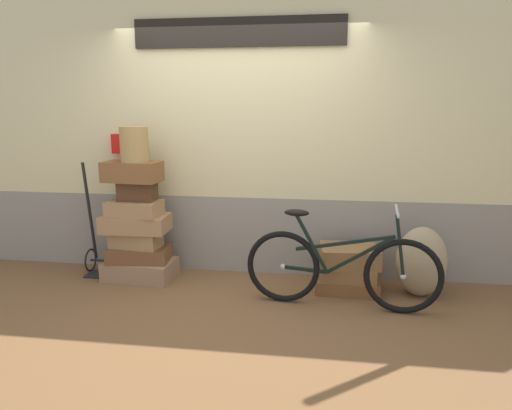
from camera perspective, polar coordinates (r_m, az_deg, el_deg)
The scene contains 16 objects.
ground at distance 4.44m, azimuth -3.79°, elevation -11.64°, with size 10.17×5.20×0.06m, color brown.
station_building at distance 4.91m, azimuth -1.83°, elevation 8.41°, with size 8.17×0.74×2.88m.
suitcase_0 at distance 5.03m, azimuth -13.81°, elevation -7.54°, with size 0.69×0.43×0.19m, color #937051.
suitcase_1 at distance 4.98m, azimuth -13.90°, elevation -5.72°, with size 0.61×0.37×0.14m, color brown.
suitcase_2 at distance 4.94m, azimuth -14.29°, elevation -4.05°, with size 0.49×0.27×0.16m, color #9E754C.
suitcase_3 at distance 4.91m, azimuth -14.32°, elevation -2.14°, with size 0.65×0.39×0.17m, color #9E754C.
suitcase_4 at distance 4.85m, azimuth -14.47°, elevation -0.39°, with size 0.52×0.31×0.15m, color #9E754C.
suitcase_5 at distance 4.82m, azimuth -14.15°, elevation 1.63°, with size 0.36×0.21×0.19m, color #4C2D19.
suitcase_6 at distance 4.81m, azimuth -14.74°, elevation 3.92°, with size 0.55×0.31×0.20m, color brown.
suitcase_7 at distance 4.69m, azimuth 11.03°, elevation -9.30°, with size 0.59×0.44×0.12m, color brown.
suitcase_8 at distance 4.63m, azimuth 11.21°, elevation -7.92°, with size 0.51×0.38×0.13m, color olive.
suitcase_9 at distance 4.60m, azimuth 11.19°, elevation -6.03°, with size 0.54×0.42×0.18m, color olive.
wicker_basket at distance 4.76m, azimuth -14.51°, elevation 7.13°, with size 0.27×0.27×0.34m, color #A8844C.
luggage_trolley at distance 5.22m, azimuth -17.53°, elevation -4.86°, with size 0.45×0.34×1.18m.
burlap_sack at distance 4.65m, azimuth 19.33°, elevation -6.48°, with size 0.46×0.39×0.66m, color #9E8966.
bicycle at distance 4.19m, azimuth 10.20°, elevation -7.60°, with size 1.69×0.46×0.91m.
Camera 1 is at (0.87, -3.98, 1.73)m, focal length 33.09 mm.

